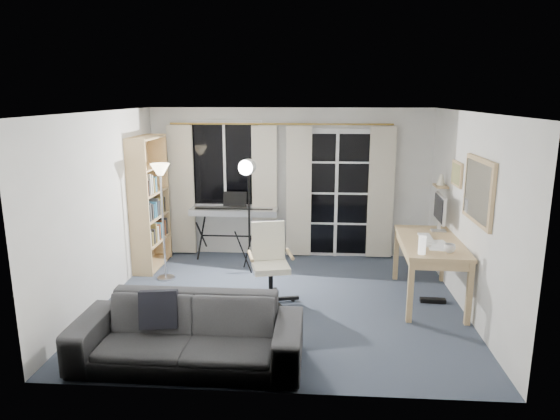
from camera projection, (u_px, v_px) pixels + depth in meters
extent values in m
cube|color=#384052|center=(282.00, 303.00, 6.40)|extent=(4.50, 4.00, 0.02)
cube|color=white|center=(225.00, 164.00, 8.06)|extent=(1.20, 0.06, 1.40)
cube|color=black|center=(225.00, 164.00, 8.03)|extent=(1.10, 0.02, 1.30)
cube|color=white|center=(225.00, 165.00, 8.02)|extent=(0.04, 0.03, 1.30)
cube|color=white|center=(336.00, 194.00, 8.04)|extent=(1.32, 0.06, 2.11)
cube|color=black|center=(318.00, 195.00, 8.03)|extent=(0.55, 0.02, 1.95)
cube|color=black|center=(355.00, 195.00, 7.99)|extent=(0.55, 0.02, 1.95)
cube|color=white|center=(336.00, 195.00, 8.00)|extent=(0.05, 0.04, 2.05)
cube|color=white|center=(336.00, 224.00, 8.11)|extent=(1.15, 0.03, 0.03)
cube|color=white|center=(336.00, 193.00, 8.00)|extent=(1.15, 0.03, 0.03)
cube|color=white|center=(337.00, 162.00, 7.88)|extent=(1.15, 0.03, 0.03)
cylinder|color=gold|center=(280.00, 124.00, 7.77)|extent=(3.50, 0.03, 0.03)
cube|color=beige|center=(182.00, 190.00, 8.10)|extent=(0.40, 0.07, 2.10)
cube|color=beige|center=(265.00, 191.00, 8.01)|extent=(0.40, 0.07, 2.10)
cube|color=beige|center=(299.00, 192.00, 7.97)|extent=(0.40, 0.07, 2.10)
cube|color=beige|center=(381.00, 193.00, 7.88)|extent=(0.40, 0.07, 2.10)
cube|color=tan|center=(138.00, 210.00, 7.09)|extent=(0.32, 0.04, 2.01)
cube|color=tan|center=(159.00, 197.00, 7.96)|extent=(0.32, 0.04, 2.01)
cube|color=tan|center=(140.00, 203.00, 7.54)|extent=(0.06, 0.90, 2.01)
cube|color=tan|center=(153.00, 264.00, 7.74)|extent=(0.35, 0.91, 0.03)
cube|color=tan|center=(152.00, 241.00, 7.66)|extent=(0.35, 0.91, 0.03)
cube|color=tan|center=(150.00, 217.00, 7.57)|extent=(0.35, 0.91, 0.03)
cube|color=tan|center=(149.00, 192.00, 7.49)|extent=(0.35, 0.91, 0.03)
cube|color=tan|center=(147.00, 167.00, 7.40)|extent=(0.35, 0.91, 0.03)
cube|color=tan|center=(145.00, 138.00, 7.30)|extent=(0.35, 0.91, 0.03)
cube|color=silver|center=(143.00, 239.00, 7.27)|extent=(0.23, 0.07, 0.26)
cube|color=olive|center=(146.00, 239.00, 7.37)|extent=(0.23, 0.05, 0.20)
cube|color=#383838|center=(148.00, 236.00, 7.44)|extent=(0.23, 0.04, 0.23)
cube|color=olive|center=(150.00, 233.00, 7.51)|extent=(0.23, 0.04, 0.30)
cube|color=silver|center=(151.00, 234.00, 7.59)|extent=(0.23, 0.06, 0.23)
cube|color=brown|center=(154.00, 232.00, 7.68)|extent=(0.23, 0.04, 0.24)
cube|color=teal|center=(155.00, 230.00, 7.76)|extent=(0.23, 0.05, 0.24)
cube|color=olive|center=(157.00, 229.00, 7.84)|extent=(0.23, 0.04, 0.23)
cube|color=brown|center=(159.00, 228.00, 7.91)|extent=(0.23, 0.06, 0.24)
cube|color=#383838|center=(161.00, 226.00, 8.00)|extent=(0.23, 0.03, 0.26)
cube|color=teal|center=(142.00, 213.00, 7.18)|extent=(0.23, 0.04, 0.27)
cube|color=#383838|center=(144.00, 212.00, 7.25)|extent=(0.23, 0.07, 0.27)
cube|color=#383838|center=(146.00, 212.00, 7.35)|extent=(0.23, 0.04, 0.23)
cube|color=teal|center=(148.00, 211.00, 7.43)|extent=(0.23, 0.04, 0.22)
cube|color=teal|center=(150.00, 210.00, 7.49)|extent=(0.23, 0.04, 0.23)
cube|color=#383838|center=(151.00, 207.00, 7.56)|extent=(0.23, 0.04, 0.27)
cube|color=#383838|center=(153.00, 208.00, 7.64)|extent=(0.23, 0.05, 0.22)
cube|color=#F3E05B|center=(155.00, 206.00, 7.72)|extent=(0.23, 0.05, 0.23)
cube|color=olive|center=(157.00, 205.00, 7.80)|extent=(0.23, 0.04, 0.24)
cube|color=#383838|center=(158.00, 204.00, 7.87)|extent=(0.23, 0.04, 0.23)
cube|color=brown|center=(140.00, 187.00, 7.09)|extent=(0.23, 0.04, 0.28)
cube|color=#383838|center=(142.00, 188.00, 7.17)|extent=(0.23, 0.03, 0.22)
cube|color=silver|center=(144.00, 184.00, 7.23)|extent=(0.23, 0.04, 0.30)
cube|color=silver|center=(146.00, 184.00, 7.30)|extent=(0.23, 0.04, 0.27)
cube|color=olive|center=(147.00, 185.00, 7.38)|extent=(0.23, 0.04, 0.22)
cube|color=teal|center=(149.00, 184.00, 7.45)|extent=(0.23, 0.05, 0.23)
cylinder|color=#B2B2B7|center=(166.00, 278.00, 7.21)|extent=(0.30, 0.30, 0.03)
cylinder|color=#B2B2B7|center=(163.00, 225.00, 7.03)|extent=(0.03, 0.03, 1.55)
cone|color=#FFE5B2|center=(160.00, 169.00, 6.85)|extent=(0.32, 0.32, 0.16)
cylinder|color=black|center=(202.00, 235.00, 8.06)|extent=(0.03, 0.67, 0.61)
cylinder|color=black|center=(202.00, 235.00, 8.06)|extent=(0.03, 0.67, 0.61)
cylinder|color=black|center=(268.00, 237.00, 7.99)|extent=(0.03, 0.67, 0.61)
cylinder|color=black|center=(268.00, 237.00, 7.99)|extent=(0.03, 0.67, 0.61)
cylinder|color=black|center=(235.00, 236.00, 8.03)|extent=(1.07, 0.03, 0.03)
cube|color=silver|center=(234.00, 211.00, 7.93)|extent=(1.39, 0.36, 0.10)
cube|color=white|center=(233.00, 210.00, 7.84)|extent=(1.29, 0.16, 0.02)
cube|color=black|center=(234.00, 209.00, 7.88)|extent=(1.24, 0.09, 0.01)
cube|color=black|center=(235.00, 199.00, 8.00)|extent=(0.38, 0.08, 0.23)
cylinder|color=black|center=(257.00, 252.00, 7.39)|extent=(0.08, 0.27, 0.70)
cylinder|color=black|center=(248.00, 249.00, 7.54)|extent=(0.21, 0.20, 0.70)
cylinder|color=black|center=(244.00, 253.00, 7.35)|extent=(0.26, 0.10, 0.70)
cylinder|color=black|center=(249.00, 207.00, 7.27)|extent=(0.04, 0.04, 1.20)
cylinder|color=silver|center=(247.00, 167.00, 7.09)|extent=(0.25, 0.17, 0.23)
cylinder|color=white|center=(245.00, 168.00, 7.02)|extent=(0.20, 0.06, 0.20)
cube|color=black|center=(287.00, 298.00, 6.40)|extent=(0.31, 0.12, 0.04)
cylinder|color=black|center=(293.00, 299.00, 6.42)|extent=(0.06, 0.06, 0.05)
cube|color=black|center=(273.00, 293.00, 6.57)|extent=(0.07, 0.31, 0.04)
cylinder|color=black|center=(274.00, 292.00, 6.65)|extent=(0.06, 0.06, 0.05)
cube|color=black|center=(256.00, 297.00, 6.46)|extent=(0.30, 0.16, 0.04)
cylinder|color=black|center=(251.00, 297.00, 6.50)|extent=(0.06, 0.06, 0.05)
cube|color=black|center=(259.00, 304.00, 6.22)|extent=(0.24, 0.26, 0.04)
cylinder|color=black|center=(254.00, 308.00, 6.17)|extent=(0.06, 0.06, 0.05)
cube|color=black|center=(278.00, 305.00, 6.19)|extent=(0.20, 0.29, 0.04)
cylinder|color=black|center=(281.00, 309.00, 6.13)|extent=(0.06, 0.06, 0.05)
cylinder|color=black|center=(271.00, 283.00, 6.32)|extent=(0.07, 0.07, 0.38)
cube|color=white|center=(271.00, 267.00, 6.27)|extent=(0.53, 0.53, 0.08)
cube|color=white|center=(268.00, 240.00, 6.41)|extent=(0.44, 0.21, 0.50)
cube|color=black|center=(268.00, 238.00, 6.44)|extent=(0.41, 0.19, 0.46)
cylinder|color=tan|center=(251.00, 256.00, 6.22)|extent=(0.13, 0.38, 0.04)
cylinder|color=tan|center=(290.00, 254.00, 6.30)|extent=(0.13, 0.38, 0.04)
cube|color=tan|center=(431.00, 242.00, 6.31)|extent=(0.80, 1.52, 0.04)
cube|color=tan|center=(430.00, 248.00, 6.33)|extent=(0.76, 1.47, 0.11)
cube|color=tan|center=(410.00, 291.00, 5.76)|extent=(0.07, 0.07, 0.76)
cube|color=tan|center=(469.00, 294.00, 5.69)|extent=(0.07, 0.07, 0.76)
cube|color=tan|center=(396.00, 254.00, 7.12)|extent=(0.07, 0.07, 0.76)
cube|color=tan|center=(444.00, 255.00, 7.05)|extent=(0.07, 0.07, 0.76)
cube|color=silver|center=(438.00, 231.00, 6.73)|extent=(0.20, 0.14, 0.02)
cube|color=silver|center=(439.00, 220.00, 6.70)|extent=(0.04, 0.03, 0.23)
cube|color=silver|center=(440.00, 208.00, 6.66)|extent=(0.06, 0.58, 0.36)
cube|color=black|center=(439.00, 208.00, 6.66)|extent=(0.03, 0.53, 0.32)
cube|color=white|center=(426.00, 238.00, 6.37)|extent=(0.17, 0.45, 0.02)
cube|color=white|center=(426.00, 245.00, 6.07)|extent=(0.07, 0.11, 0.02)
cube|color=white|center=(438.00, 244.00, 6.15)|extent=(0.26, 0.34, 0.01)
cube|color=white|center=(439.00, 249.00, 5.95)|extent=(0.24, 0.19, 0.00)
cube|color=black|center=(422.00, 246.00, 5.86)|extent=(0.05, 0.04, 0.13)
cylinder|color=white|center=(422.00, 245.00, 5.75)|extent=(0.09, 0.09, 0.21)
cube|color=black|center=(433.00, 300.00, 6.38)|extent=(0.32, 0.10, 0.05)
imported|color=silver|center=(450.00, 247.00, 5.80)|extent=(0.13, 0.11, 0.13)
cube|color=tan|center=(479.00, 191.00, 5.56)|extent=(0.04, 0.94, 0.74)
cube|color=white|center=(477.00, 191.00, 5.56)|extent=(0.01, 0.84, 0.64)
cube|color=tan|center=(457.00, 174.00, 6.42)|extent=(0.03, 0.42, 0.32)
cube|color=#55A452|center=(456.00, 174.00, 6.42)|extent=(0.00, 0.36, 0.26)
cube|color=tan|center=(441.00, 186.00, 6.97)|extent=(0.16, 0.30, 0.02)
cone|color=white|center=(441.00, 180.00, 6.95)|extent=(0.12, 0.12, 0.15)
imported|color=#2D2C2F|center=(188.00, 322.00, 4.85)|extent=(2.23, 0.67, 0.87)
cube|color=black|center=(159.00, 309.00, 4.96)|extent=(0.40, 0.26, 0.39)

